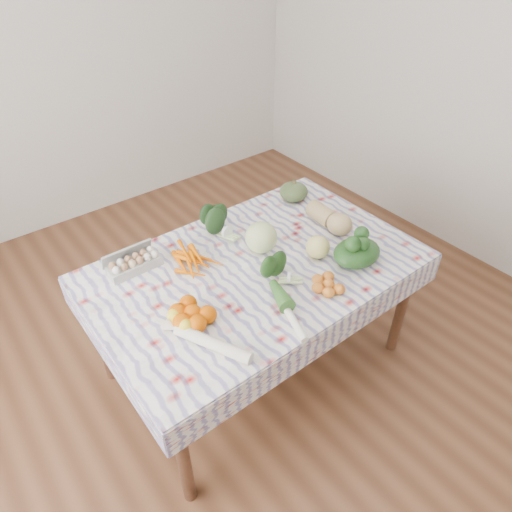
% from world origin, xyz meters
% --- Properties ---
extents(ground, '(4.50, 4.50, 0.00)m').
position_xyz_m(ground, '(0.00, 0.00, 0.00)').
color(ground, '#57321E').
rests_on(ground, ground).
extents(wall_back, '(4.00, 0.04, 2.80)m').
position_xyz_m(wall_back, '(0.00, 2.25, 1.40)').
color(wall_back, silver).
rests_on(wall_back, ground).
extents(dining_table, '(1.60, 1.00, 0.75)m').
position_xyz_m(dining_table, '(0.00, 0.00, 0.68)').
color(dining_table, brown).
rests_on(dining_table, ground).
extents(tablecloth, '(1.66, 1.06, 0.01)m').
position_xyz_m(tablecloth, '(0.00, 0.00, 0.76)').
color(tablecloth, white).
rests_on(tablecloth, dining_table).
extents(egg_carton, '(0.27, 0.11, 0.07)m').
position_xyz_m(egg_carton, '(-0.50, 0.34, 0.80)').
color(egg_carton, '#A1A19D').
rests_on(egg_carton, tablecloth).
extents(carrot_bunch, '(0.26, 0.24, 0.04)m').
position_xyz_m(carrot_bunch, '(-0.24, 0.18, 0.78)').
color(carrot_bunch, '#E26300').
rests_on(carrot_bunch, tablecloth).
extents(kale_bunch, '(0.19, 0.18, 0.16)m').
position_xyz_m(kale_bunch, '(0.01, 0.34, 0.84)').
color(kale_bunch, '#183315').
rests_on(kale_bunch, tablecloth).
extents(kabocha_squash, '(0.22, 0.22, 0.11)m').
position_xyz_m(kabocha_squash, '(0.58, 0.36, 0.82)').
color(kabocha_squash, '#44582F').
rests_on(kabocha_squash, tablecloth).
extents(cabbage, '(0.20, 0.20, 0.17)m').
position_xyz_m(cabbage, '(0.10, 0.08, 0.85)').
color(cabbage, '#BFD288').
rests_on(cabbage, tablecloth).
extents(butternut_squash, '(0.15, 0.30, 0.14)m').
position_xyz_m(butternut_squash, '(0.54, 0.02, 0.83)').
color(butternut_squash, tan).
rests_on(butternut_squash, tablecloth).
extents(orange_cluster, '(0.32, 0.32, 0.09)m').
position_xyz_m(orange_cluster, '(-0.46, -0.13, 0.81)').
color(orange_cluster, '#D45500').
rests_on(orange_cluster, tablecloth).
extents(broccoli, '(0.21, 0.21, 0.11)m').
position_xyz_m(broccoli, '(0.00, -0.17, 0.82)').
color(broccoli, '#1E4517').
rests_on(broccoli, tablecloth).
extents(mandarin_cluster, '(0.24, 0.24, 0.06)m').
position_xyz_m(mandarin_cluster, '(0.16, -0.35, 0.79)').
color(mandarin_cluster, orange).
rests_on(mandarin_cluster, tablecloth).
extents(grapefruit, '(0.14, 0.14, 0.12)m').
position_xyz_m(grapefruit, '(0.29, -0.14, 0.82)').
color(grapefruit, '#E0D573').
rests_on(grapefruit, tablecloth).
extents(spinach_bag, '(0.32, 0.29, 0.12)m').
position_xyz_m(spinach_bag, '(0.42, -0.29, 0.82)').
color(spinach_bag, '#173714').
rests_on(spinach_bag, tablecloth).
extents(daikon, '(0.21, 0.36, 0.05)m').
position_xyz_m(daikon, '(-0.48, -0.32, 0.79)').
color(daikon, silver).
rests_on(daikon, tablecloth).
extents(leek, '(0.14, 0.35, 0.04)m').
position_xyz_m(leek, '(-0.10, -0.37, 0.78)').
color(leek, white).
rests_on(leek, tablecloth).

